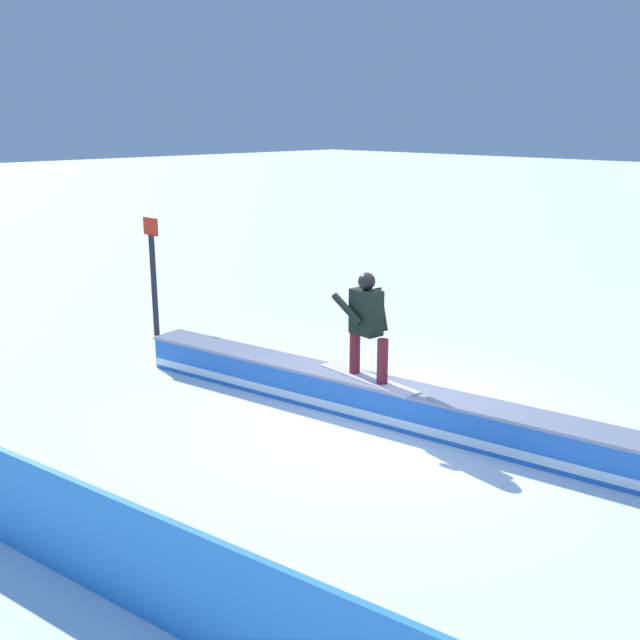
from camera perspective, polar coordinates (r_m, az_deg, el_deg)
The scene contains 5 objects.
ground_plane at distance 9.73m, azimuth 4.82°, elevation -7.54°, with size 120.00×120.00×0.00m, color white.
grind_box at distance 9.64m, azimuth 4.85°, elevation -6.28°, with size 7.81×1.94×0.50m.
snowboarder at distance 9.47m, azimuth 3.57°, elevation -0.22°, with size 1.61×0.44×1.38m.
safety_fence at distance 7.05m, azimuth -20.78°, elevation -13.53°, with size 12.73×0.06×0.95m, color #3289E0.
trail_marker at distance 13.40m, azimuth -12.57°, elevation 3.47°, with size 0.40×0.10×2.09m.
Camera 1 is at (-5.81, 6.84, 3.74)m, focal length 42.04 mm.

